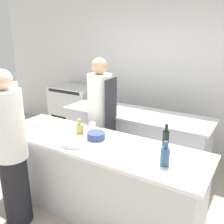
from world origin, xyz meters
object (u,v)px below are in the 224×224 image
object	(u,v)px
oven_range	(76,111)
chef_at_stove	(100,119)
bottle_olive_oil	(80,130)
chef_at_prep_near	(11,151)
cup	(92,127)
bowl_mixing_large	(96,136)
bottle_wine	(165,156)
bottle_vinegar	(166,139)
bowl_prep_small	(73,142)

from	to	relation	value
oven_range	chef_at_stove	distance (m)	1.75
bottle_olive_oil	chef_at_prep_near	bearing A→B (deg)	-124.47
oven_range	cup	world-z (taller)	oven_range
bowl_mixing_large	bottle_wine	bearing A→B (deg)	-10.30
bottle_olive_oil	bottle_wine	size ratio (longest dim) A/B	0.94
chef_at_prep_near	bowl_mixing_large	distance (m)	0.92
oven_range	bottle_vinegar	xyz separation A→B (m)	(2.48, -1.49, 0.49)
bowl_mixing_large	bowl_prep_small	bearing A→B (deg)	-115.43
chef_at_prep_near	cup	bearing A→B (deg)	-30.16
chef_at_prep_near	bowl_prep_small	xyz separation A→B (m)	(0.49, 0.43, 0.05)
bottle_wine	cup	xyz separation A→B (m)	(-1.06, 0.34, -0.04)
bottle_vinegar	bottle_wine	distance (m)	0.37
chef_at_stove	bowl_mixing_large	size ratio (longest dim) A/B	8.34
bottle_vinegar	bowl_mixing_large	distance (m)	0.78
bottle_vinegar	bowl_prep_small	world-z (taller)	bottle_vinegar
bottle_olive_oil	bottle_vinegar	world-z (taller)	bottle_vinegar
bowl_prep_small	cup	world-z (taller)	cup
oven_range	bottle_wine	world-z (taller)	bottle_wine
bottle_olive_oil	cup	bearing A→B (deg)	91.02
chef_at_stove	bowl_mixing_large	world-z (taller)	chef_at_stove
chef_at_stove	cup	distance (m)	0.48
cup	bottle_olive_oil	bearing A→B (deg)	-88.98
oven_range	bowl_mixing_large	distance (m)	2.44
bottle_olive_oil	bottle_vinegar	distance (m)	0.97
bowl_mixing_large	bowl_prep_small	distance (m)	0.28
bottle_wine	cup	world-z (taller)	bottle_wine
bottle_wine	oven_range	bearing A→B (deg)	144.70
oven_range	bowl_mixing_large	size ratio (longest dim) A/B	4.86
bottle_wine	bowl_mixing_large	xyz separation A→B (m)	(-0.88, 0.16, -0.05)
chef_at_stove	bowl_prep_small	bearing A→B (deg)	12.06
oven_range	chef_at_stove	size ratio (longest dim) A/B	0.58
chef_at_prep_near	bottle_vinegar	xyz separation A→B (m)	(1.36, 0.88, 0.13)
chef_at_prep_near	bottle_olive_oil	bearing A→B (deg)	-38.92
oven_range	bottle_olive_oil	bearing A→B (deg)	-48.67
bottle_olive_oil	bottle_vinegar	size ratio (longest dim) A/B	0.84
oven_range	cup	size ratio (longest dim) A/B	9.81
bottle_vinegar	bowl_mixing_large	world-z (taller)	bottle_vinegar
chef_at_prep_near	cup	size ratio (longest dim) A/B	16.72
chef_at_prep_near	chef_at_stove	distance (m)	1.33
chef_at_prep_near	bottle_olive_oil	xyz separation A→B (m)	(0.42, 0.62, 0.11)
chef_at_prep_near	bottle_wine	world-z (taller)	chef_at_prep_near
oven_range	bowl_mixing_large	xyz separation A→B (m)	(1.72, -1.68, 0.43)
bottle_vinegar	chef_at_prep_near	bearing A→B (deg)	-147.27
bowl_prep_small	bottle_olive_oil	bearing A→B (deg)	108.10
oven_range	bottle_olive_oil	world-z (taller)	bottle_olive_oil
chef_at_stove	bottle_wine	world-z (taller)	chef_at_stove
oven_range	bottle_wine	bearing A→B (deg)	-35.30
oven_range	bottle_wine	size ratio (longest dim) A/B	4.26
chef_at_prep_near	bottle_wine	distance (m)	1.58
bottle_vinegar	bottle_wine	bearing A→B (deg)	-70.70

